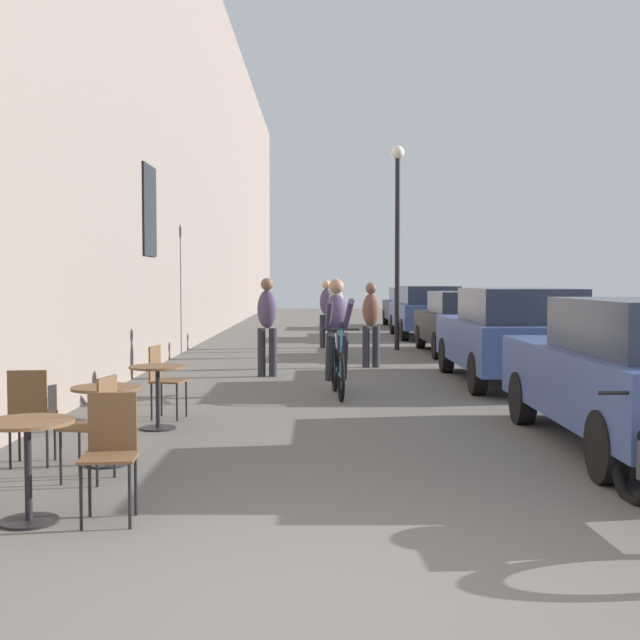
# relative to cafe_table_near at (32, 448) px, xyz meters

# --- Properties ---
(ground_plane) EXTENTS (88.00, 88.00, 0.00)m
(ground_plane) POSITION_rel_cafe_table_near_xyz_m (2.02, -1.55, -0.52)
(ground_plane) COLOR #5B5954
(building_facade_left) EXTENTS (0.54, 68.00, 10.92)m
(building_facade_left) POSITION_rel_cafe_table_near_xyz_m (-1.43, 12.44, 4.94)
(building_facade_left) COLOR gray
(building_facade_left) RESTS_ON ground_plane
(cafe_table_near) EXTENTS (0.64, 0.64, 0.72)m
(cafe_table_near) POSITION_rel_cafe_table_near_xyz_m (0.00, 0.00, 0.00)
(cafe_table_near) COLOR black
(cafe_table_near) RESTS_ON ground_plane
(cafe_chair_near_toward_street) EXTENTS (0.42, 0.42, 0.89)m
(cafe_chair_near_toward_street) POSITION_rel_cafe_table_near_xyz_m (0.56, 0.08, -0.00)
(cafe_chair_near_toward_street) COLOR black
(cafe_chair_near_toward_street) RESTS_ON ground_plane
(cafe_table_mid) EXTENTS (0.64, 0.64, 0.72)m
(cafe_table_mid) POSITION_rel_cafe_table_near_xyz_m (0.08, 1.78, 0.00)
(cafe_table_mid) COLOR black
(cafe_table_mid) RESTS_ON ground_plane
(cafe_chair_mid_toward_street) EXTENTS (0.42, 0.42, 0.89)m
(cafe_chair_mid_toward_street) POSITION_rel_cafe_table_near_xyz_m (-0.59, 1.71, -0.00)
(cafe_chair_mid_toward_street) COLOR black
(cafe_chair_mid_toward_street) RESTS_ON ground_plane
(cafe_chair_mid_toward_wall) EXTENTS (0.45, 0.45, 0.89)m
(cafe_chair_mid_toward_wall) POSITION_rel_cafe_table_near_xyz_m (0.16, 1.15, -0.00)
(cafe_chair_mid_toward_wall) COLOR black
(cafe_chair_mid_toward_wall) RESTS_ON ground_plane
(cafe_table_far) EXTENTS (0.64, 0.64, 0.72)m
(cafe_table_far) POSITION_rel_cafe_table_near_xyz_m (0.19, 3.57, 0.00)
(cafe_table_far) COLOR black
(cafe_table_far) RESTS_ON ground_plane
(cafe_chair_far_toward_street) EXTENTS (0.44, 0.44, 0.89)m
(cafe_chair_far_toward_street) POSITION_rel_cafe_table_near_xyz_m (0.12, 4.27, -0.00)
(cafe_chair_far_toward_street) COLOR black
(cafe_chair_far_toward_street) RESTS_ON ground_plane
(cyclist_on_bicycle) EXTENTS (0.52, 1.76, 1.74)m
(cyclist_on_bicycle) POSITION_rel_cafe_table_near_xyz_m (2.29, 6.36, 0.29)
(cyclist_on_bicycle) COLOR black
(cyclist_on_bicycle) RESTS_ON ground_plane
(pedestrian_near) EXTENTS (0.34, 0.25, 1.73)m
(pedestrian_near) POSITION_rel_cafe_table_near_xyz_m (1.11, 8.58, 0.45)
(pedestrian_near) COLOR #26262D
(pedestrian_near) RESTS_ON ground_plane
(pedestrian_mid) EXTENTS (0.38, 0.30, 1.64)m
(pedestrian_mid) POSITION_rel_cafe_table_near_xyz_m (3.02, 10.07, 0.40)
(pedestrian_mid) COLOR #26262D
(pedestrian_mid) RESTS_ON ground_plane
(pedestrian_far) EXTENTS (0.37, 0.28, 1.73)m
(pedestrian_far) POSITION_rel_cafe_table_near_xyz_m (2.39, 12.24, 0.46)
(pedestrian_far) COLOR #26262D
(pedestrian_far) RESTS_ON ground_plane
(pedestrian_furthest) EXTENTS (0.38, 0.30, 1.69)m
(pedestrian_furthest) POSITION_rel_cafe_table_near_xyz_m (2.20, 14.61, 0.43)
(pedestrian_furthest) COLOR #26262D
(pedestrian_furthest) RESTS_ON ground_plane
(street_lamp) EXTENTS (0.32, 0.32, 4.90)m
(street_lamp) POSITION_rel_cafe_table_near_xyz_m (3.90, 13.97, 2.59)
(street_lamp) COLOR black
(street_lamp) RESTS_ON ground_plane
(parked_car_second) EXTENTS (1.87, 4.39, 1.56)m
(parked_car_second) POSITION_rel_cafe_table_near_xyz_m (5.18, 7.64, 0.29)
(parked_car_second) COLOR #384C84
(parked_car_second) RESTS_ON ground_plane
(parked_car_third) EXTENTS (1.75, 4.05, 1.43)m
(parked_car_third) POSITION_rel_cafe_table_near_xyz_m (5.29, 12.93, 0.22)
(parked_car_third) COLOR black
(parked_car_third) RESTS_ON ground_plane
(parked_car_fourth) EXTENTS (1.86, 4.30, 1.52)m
(parked_car_fourth) POSITION_rel_cafe_table_near_xyz_m (5.17, 18.20, 0.27)
(parked_car_fourth) COLOR #384C84
(parked_car_fourth) RESTS_ON ground_plane
(parked_car_fifth) EXTENTS (1.72, 4.02, 1.43)m
(parked_car_fifth) POSITION_rel_cafe_table_near_xyz_m (5.27, 23.48, 0.22)
(parked_car_fifth) COLOR black
(parked_car_fifth) RESTS_ON ground_plane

